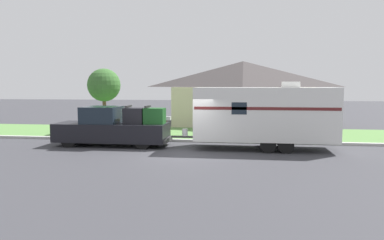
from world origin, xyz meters
TOP-DOWN VIEW (x-y plane):
  - ground_plane at (0.00, 0.00)m, footprint 120.00×120.00m
  - curb_strip at (0.00, 3.75)m, footprint 80.00×0.30m
  - lawn_strip at (0.00, 7.40)m, footprint 80.00×7.00m
  - house_across_street at (2.55, 13.81)m, footprint 11.25×7.46m
  - pickup_truck at (-4.08, 1.93)m, footprint 5.94×2.02m
  - travel_trailer at (3.67, 1.93)m, footprint 8.05×2.40m
  - mailbox at (-1.75, 4.35)m, footprint 0.48×0.20m
  - tree_in_yard at (-6.57, 7.17)m, footprint 2.19×2.19m

SIDE VIEW (x-z plane):
  - ground_plane at x=0.00m, z-range 0.00..0.00m
  - lawn_strip at x=0.00m, z-range 0.00..0.03m
  - curb_strip at x=0.00m, z-range 0.00..0.14m
  - pickup_truck at x=-4.08m, z-range -0.12..1.99m
  - mailbox at x=-1.75m, z-range 0.36..1.72m
  - travel_trailer at x=3.67m, z-range 0.09..3.41m
  - house_across_street at x=2.55m, z-range 0.09..5.15m
  - tree_in_yard at x=-6.57m, z-range 1.01..5.26m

